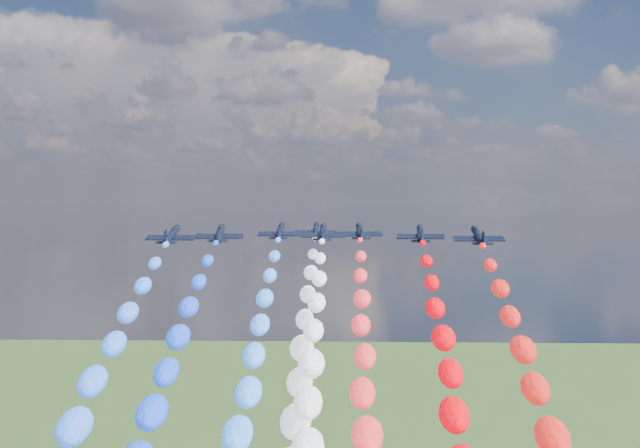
# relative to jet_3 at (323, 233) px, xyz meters

# --- Properties ---
(jet_0) EXTENTS (10.08, 13.53, 6.41)m
(jet_0) POSITION_rel_jet_3_xyz_m (-29.34, -14.06, 0.00)
(jet_0) COLOR black
(jet_1) EXTENTS (10.31, 13.69, 6.41)m
(jet_1) POSITION_rel_jet_3_xyz_m (-20.88, -7.08, 0.00)
(jet_1) COLOR black
(jet_2) EXTENTS (9.88, 13.38, 6.41)m
(jet_2) POSITION_rel_jet_3_xyz_m (-9.63, 6.09, 0.00)
(jet_2) COLOR black
(trail_2) EXTENTS (5.76, 122.08, 55.55)m
(trail_2) POSITION_rel_jet_3_xyz_m (-9.63, -57.33, -26.45)
(trail_2) COLOR #307FFF
(jet_3) EXTENTS (9.67, 13.23, 6.41)m
(jet_3) POSITION_rel_jet_3_xyz_m (0.00, 0.00, 0.00)
(jet_3) COLOR black
(trail_3) EXTENTS (5.76, 122.08, 55.55)m
(trail_3) POSITION_rel_jet_3_xyz_m (0.00, -63.42, -26.45)
(trail_3) COLOR white
(jet_4) EXTENTS (9.94, 13.43, 6.41)m
(jet_4) POSITION_rel_jet_3_xyz_m (-2.07, 13.00, 0.00)
(jet_4) COLOR black
(trail_4) EXTENTS (5.76, 122.08, 55.55)m
(trail_4) POSITION_rel_jet_3_xyz_m (-2.07, -50.42, -26.45)
(trail_4) COLOR white
(jet_5) EXTENTS (10.22, 13.62, 6.41)m
(jet_5) POSITION_rel_jet_3_xyz_m (7.93, 6.18, 0.00)
(jet_5) COLOR black
(trail_5) EXTENTS (5.76, 122.08, 55.55)m
(trail_5) POSITION_rel_jet_3_xyz_m (7.93, -57.24, -26.45)
(trail_5) COLOR #F82932
(jet_6) EXTENTS (10.43, 13.77, 6.41)m
(jet_6) POSITION_rel_jet_3_xyz_m (20.10, -6.88, 0.00)
(jet_6) COLOR black
(jet_7) EXTENTS (10.13, 13.56, 6.41)m
(jet_7) POSITION_rel_jet_3_xyz_m (30.37, -16.29, 0.00)
(jet_7) COLOR black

